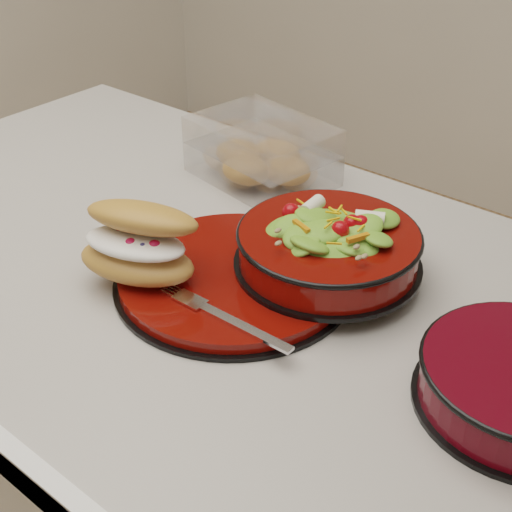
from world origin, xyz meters
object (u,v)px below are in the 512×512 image
Objects in this scene: salad_bowl at (329,241)px; pastry_box at (262,154)px; island_counter at (203,473)px; croissant at (139,243)px; dinner_plate at (234,277)px; fork at (227,318)px.

pastry_box is at bearing 145.31° from salad_bowl.
salad_bowl is 0.30m from pastry_box.
salad_bowl reaches higher than island_counter.
croissant reaches higher than pastry_box.
salad_bowl is (0.08, 0.09, 0.05)m from dinner_plate.
croissant is (-0.17, -0.16, 0.01)m from salad_bowl.
dinner_plate is 0.13m from croissant.
croissant is 0.72× the size of pastry_box.
salad_bowl is 1.41× the size of croissant.
fork is at bearing -98.33° from salad_bowl.
pastry_box is at bearing 105.94° from island_counter.
pastry_box is (-0.22, 0.34, 0.02)m from fork.
dinner_plate is 1.28× the size of salad_bowl.
island_counter is at bearing 170.49° from dinner_plate.
croissant is (0.01, -0.09, 0.51)m from island_counter.
fork is at bearing -32.34° from island_counter.
dinner_plate is 0.13m from salad_bowl.
dinner_plate is at bearing -48.23° from pastry_box.
dinner_plate is 0.30m from pastry_box.
croissant reaches higher than island_counter.
fork is (0.15, -0.00, -0.04)m from croissant.
island_counter is 0.55m from pastry_box.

